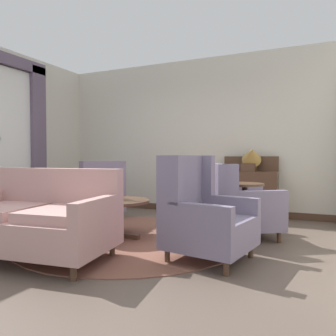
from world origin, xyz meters
name	(u,v)px	position (x,y,z in m)	size (l,w,h in m)	color
ground	(118,243)	(0.00, 0.00, 0.00)	(7.67, 7.67, 0.00)	brown
wall_back	(191,136)	(0.00, 2.62, 1.48)	(5.64, 0.08, 2.96)	beige
wall_left	(12,134)	(-2.74, 0.79, 1.48)	(0.08, 3.67, 2.96)	beige
baseboard_back	(190,209)	(0.00, 2.57, 0.06)	(5.48, 0.03, 0.12)	#4C3323
area_rug	(130,238)	(0.00, 0.30, 0.01)	(2.97, 2.97, 0.01)	brown
window_with_curtains	(0,129)	(-2.64, 0.46, 1.55)	(0.12, 1.95, 2.77)	silver
coffee_table	(117,207)	(-0.19, 0.27, 0.41)	(0.87, 0.87, 0.50)	#4C3323
porcelain_vase	(118,187)	(-0.21, 0.32, 0.67)	(0.15, 0.15, 0.40)	beige
settee	(38,221)	(-0.44, -0.86, 0.40)	(1.72, 1.08, 0.95)	tan
armchair_near_window	(99,194)	(-1.21, 1.27, 0.43)	(1.10, 1.08, 1.01)	slate
armchair_foreground_right	(236,206)	(1.27, 0.91, 0.42)	(1.20, 1.18, 0.99)	slate
armchair_far_left	(203,216)	(1.15, -0.14, 0.46)	(0.93, 0.93, 1.09)	slate
side_table	(245,205)	(1.39, 0.90, 0.44)	(0.50, 0.50, 0.73)	#4C3323
sideboard	(249,191)	(1.19, 2.33, 0.48)	(0.95, 0.35, 1.09)	#4C3323
gramophone	(251,157)	(1.24, 2.24, 1.07)	(0.41, 0.49, 0.51)	#4C3323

